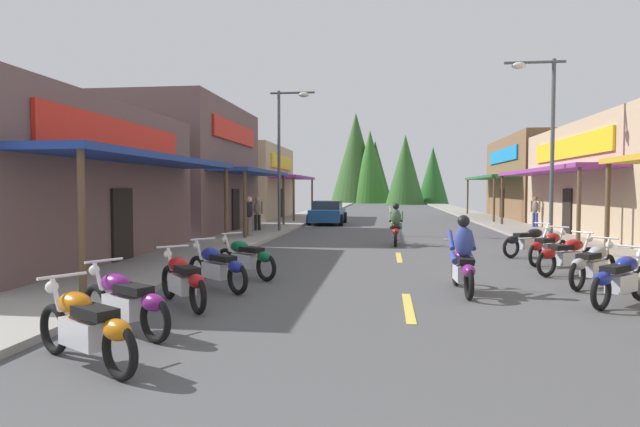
# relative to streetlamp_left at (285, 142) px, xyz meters

# --- Properties ---
(ground) EXTENTS (10.09, 90.86, 0.10)m
(ground) POSITION_rel_streetlamp_left_xyz_m (5.15, 6.44, -4.37)
(ground) COLOR #4C4C4F
(sidewalk_left) EXTENTS (2.62, 90.86, 0.12)m
(sidewalk_left) POSITION_rel_streetlamp_left_xyz_m (-1.21, 6.44, -4.26)
(sidewalk_left) COLOR #9E9991
(sidewalk_left) RESTS_ON ground
(sidewalk_right) EXTENTS (2.62, 90.86, 0.12)m
(sidewalk_right) POSITION_rel_streetlamp_left_xyz_m (11.50, 6.44, -4.26)
(sidewalk_right) COLOR gray
(sidewalk_right) RESTS_ON ground
(centerline_dashes) EXTENTS (0.16, 62.64, 0.01)m
(centerline_dashes) POSITION_rel_streetlamp_left_xyz_m (5.15, 8.65, -4.31)
(centerline_dashes) COLOR #E0C64C
(centerline_dashes) RESTS_ON ground
(storefront_left_nearest) EXTENTS (8.42, 10.59, 4.50)m
(storefront_left_nearest) POSITION_rel_streetlamp_left_xyz_m (-5.78, -11.05, -2.06)
(storefront_left_nearest) COLOR brown
(storefront_left_nearest) RESTS_ON ground
(storefront_left_middle) EXTENTS (10.38, 9.57, 6.14)m
(storefront_left_middle) POSITION_rel_streetlamp_left_xyz_m (-6.77, 0.17, -1.25)
(storefront_left_middle) COLOR brown
(storefront_left_middle) RESTS_ON ground
(storefront_left_far) EXTENTS (9.89, 9.68, 5.06)m
(storefront_left_far) POSITION_rel_streetlamp_left_xyz_m (-6.52, 11.72, -1.78)
(storefront_left_far) COLOR tan
(storefront_left_far) RESTS_ON ground
(storefront_right_far) EXTENTS (10.26, 12.18, 5.65)m
(storefront_right_far) POSITION_rel_streetlamp_left_xyz_m (17.00, 13.56, -1.49)
(storefront_right_far) COLOR brown
(storefront_right_far) RESTS_ON ground
(streetlamp_left) EXTENTS (2.11, 0.30, 6.71)m
(streetlamp_left) POSITION_rel_streetlamp_left_xyz_m (0.00, 0.00, 0.00)
(streetlamp_left) COLOR #474C51
(streetlamp_left) RESTS_ON ground
(streetlamp_right) EXTENTS (2.11, 0.30, 6.67)m
(streetlamp_right) POSITION_rel_streetlamp_left_xyz_m (10.29, -5.08, -0.02)
(streetlamp_right) COLOR #474C51
(streetlamp_right) RESTS_ON ground
(motorcycle_parked_right_2) EXTENTS (1.61, 1.56, 1.04)m
(motorcycle_parked_right_2) POSITION_rel_streetlamp_left_xyz_m (8.92, -14.91, -3.83)
(motorcycle_parked_right_2) COLOR black
(motorcycle_parked_right_2) RESTS_ON ground
(motorcycle_parked_right_3) EXTENTS (1.53, 1.63, 1.04)m
(motorcycle_parked_right_3) POSITION_rel_streetlamp_left_xyz_m (9.11, -13.08, -3.83)
(motorcycle_parked_right_3) COLOR black
(motorcycle_parked_right_3) RESTS_ON ground
(motorcycle_parked_right_4) EXTENTS (1.83, 1.29, 1.04)m
(motorcycle_parked_right_4) POSITION_rel_streetlamp_left_xyz_m (9.12, -11.44, -3.83)
(motorcycle_parked_right_4) COLOR black
(motorcycle_parked_right_4) RESTS_ON ground
(motorcycle_parked_right_5) EXTENTS (1.53, 1.63, 1.04)m
(motorcycle_parked_right_5) POSITION_rel_streetlamp_left_xyz_m (9.21, -9.61, -3.83)
(motorcycle_parked_right_5) COLOR black
(motorcycle_parked_right_5) RESTS_ON ground
(motorcycle_parked_right_6) EXTENTS (1.87, 1.21, 1.04)m
(motorcycle_parked_right_6) POSITION_rel_streetlamp_left_xyz_m (9.12, -7.94, -3.83)
(motorcycle_parked_right_6) COLOR black
(motorcycle_parked_right_6) RESTS_ON ground
(motorcycle_parked_left_0) EXTENTS (1.88, 1.20, 1.04)m
(motorcycle_parked_left_0) POSITION_rel_streetlamp_left_xyz_m (1.27, -19.21, -3.83)
(motorcycle_parked_left_0) COLOR black
(motorcycle_parked_left_0) RESTS_ON ground
(motorcycle_parked_left_1) EXTENTS (1.89, 1.18, 1.04)m
(motorcycle_parked_left_1) POSITION_rel_streetlamp_left_xyz_m (1.04, -17.82, -3.83)
(motorcycle_parked_left_1) COLOR black
(motorcycle_parked_left_1) RESTS_ON ground
(motorcycle_parked_left_2) EXTENTS (1.47, 1.68, 1.04)m
(motorcycle_parked_left_2) POSITION_rel_streetlamp_left_xyz_m (1.18, -15.96, -3.83)
(motorcycle_parked_left_2) COLOR black
(motorcycle_parked_left_2) RESTS_ON ground
(motorcycle_parked_left_3) EXTENTS (1.73, 1.43, 1.04)m
(motorcycle_parked_left_3) POSITION_rel_streetlamp_left_xyz_m (1.29, -14.37, -3.83)
(motorcycle_parked_left_3) COLOR black
(motorcycle_parked_left_3) RESTS_ON ground
(motorcycle_parked_left_4) EXTENTS (1.79, 1.34, 1.04)m
(motorcycle_parked_left_4) POSITION_rel_streetlamp_left_xyz_m (1.48, -12.82, -3.83)
(motorcycle_parked_left_4) COLOR black
(motorcycle_parked_left_4) RESTS_ON ground
(rider_cruising_lead) EXTENTS (0.60, 2.14, 1.57)m
(rider_cruising_lead) POSITION_rel_streetlamp_left_xyz_m (6.27, -14.09, -3.66)
(rider_cruising_lead) COLOR black
(rider_cruising_lead) RESTS_ON ground
(rider_cruising_trailing) EXTENTS (0.60, 2.14, 1.57)m
(rider_cruising_trailing) POSITION_rel_streetlamp_left_xyz_m (5.11, -4.96, -3.66)
(rider_cruising_trailing) COLOR black
(rider_cruising_trailing) RESTS_ON ground
(pedestrian_by_shop) EXTENTS (0.43, 0.47, 1.71)m
(pedestrian_by_shop) POSITION_rel_streetlamp_left_xyz_m (12.46, 3.97, -3.33)
(pedestrian_by_shop) COLOR #333F8C
(pedestrian_by_shop) RESTS_ON ground
(pedestrian_browsing) EXTENTS (0.29, 0.57, 1.78)m
(pedestrian_browsing) POSITION_rel_streetlamp_left_xyz_m (-0.94, -3.15, -3.28)
(pedestrian_browsing) COLOR #726659
(pedestrian_browsing) RESTS_ON ground
(pedestrian_waiting) EXTENTS (0.45, 0.43, 1.72)m
(pedestrian_waiting) POSITION_rel_streetlamp_left_xyz_m (-1.32, -0.16, -3.32)
(pedestrian_waiting) COLOR black
(pedestrian_waiting) RESTS_ON ground
(parked_car_curbside) EXTENTS (2.07, 4.30, 1.40)m
(parked_car_curbside) POSITION_rel_streetlamp_left_xyz_m (1.30, 6.58, -3.63)
(parked_car_curbside) COLOR #1E4C8C
(parked_car_curbside) RESTS_ON ground
(treeline_backdrop) EXTENTS (17.33, 13.64, 13.69)m
(treeline_backdrop) POSITION_rel_streetlamp_left_xyz_m (3.03, 55.05, 1.39)
(treeline_backdrop) COLOR #245C23
(treeline_backdrop) RESTS_ON ground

